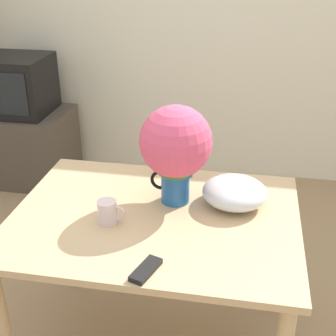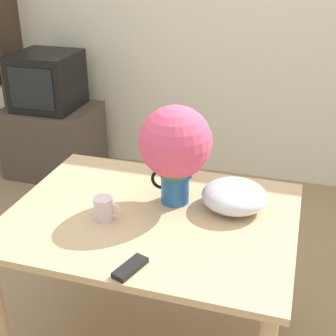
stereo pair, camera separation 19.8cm
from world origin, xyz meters
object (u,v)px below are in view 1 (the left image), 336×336
Objects in this scene: flower_vase at (176,148)px; white_bowl at (235,192)px; coffee_mug at (108,212)px; tv_set at (18,85)px.

flower_vase is 0.32m from white_bowl.
tv_set is at bearing 126.09° from coffee_mug.
white_bowl is (0.25, 0.02, -0.20)m from flower_vase.
coffee_mug is 0.41× the size of white_bowl.
white_bowl reaches higher than coffee_mug.
tv_set reaches higher than white_bowl.
coffee_mug is 2.07m from tv_set.
coffee_mug is 0.55m from white_bowl.
flower_vase is at bearing -44.91° from tv_set.
flower_vase is 0.92× the size of tv_set.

